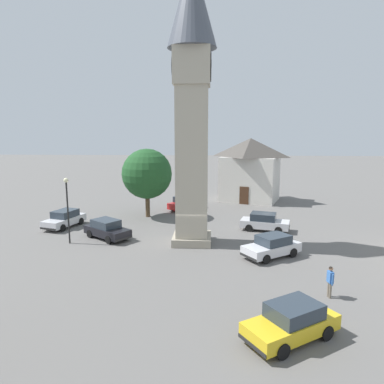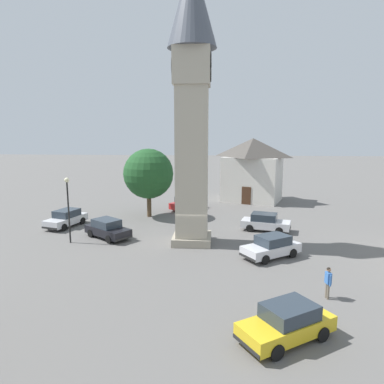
{
  "view_description": "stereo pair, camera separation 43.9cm",
  "coord_description": "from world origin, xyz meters",
  "px_view_note": "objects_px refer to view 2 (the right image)",
  "views": [
    {
      "loc": [
        25.99,
        1.45,
        8.52
      ],
      "look_at": [
        0.0,
        0.0,
        3.99
      ],
      "focal_mm": 32.6,
      "sensor_mm": 36.0,
      "label": 1
    },
    {
      "loc": [
        25.96,
        1.89,
        8.52
      ],
      "look_at": [
        0.0,
        0.0,
        3.99
      ],
      "focal_mm": 32.6,
      "sensor_mm": 36.0,
      "label": 2
    }
  ],
  "objects_px": {
    "car_green_alley": "(108,229)",
    "pedestrian": "(328,280)",
    "car_black_far": "(287,322)",
    "tree": "(148,174)",
    "lamp_post": "(68,200)",
    "clock_tower": "(192,81)",
    "car_white_side": "(271,246)",
    "car_blue_kerb": "(265,222)",
    "car_red_corner": "(66,218)",
    "car_silver_kerb": "(187,203)",
    "building_shop_left": "(252,169)"
  },
  "relations": [
    {
      "from": "clock_tower",
      "to": "building_shop_left",
      "type": "relative_size",
      "value": 2.5
    },
    {
      "from": "car_silver_kerb",
      "to": "lamp_post",
      "type": "xyz_separation_m",
      "value": [
        12.21,
        -8.02,
        2.64
      ]
    },
    {
      "from": "car_silver_kerb",
      "to": "building_shop_left",
      "type": "bearing_deg",
      "value": 126.59
    },
    {
      "from": "car_white_side",
      "to": "lamp_post",
      "type": "distance_m",
      "value": 15.45
    },
    {
      "from": "building_shop_left",
      "to": "tree",
      "type": "bearing_deg",
      "value": -50.86
    },
    {
      "from": "car_blue_kerb",
      "to": "car_red_corner",
      "type": "height_order",
      "value": "same"
    },
    {
      "from": "clock_tower",
      "to": "car_black_far",
      "type": "relative_size",
      "value": 4.72
    },
    {
      "from": "tree",
      "to": "clock_tower",
      "type": "bearing_deg",
      "value": 31.46
    },
    {
      "from": "car_black_far",
      "to": "lamp_post",
      "type": "xyz_separation_m",
      "value": [
        -11.78,
        -14.25,
        2.64
      ]
    },
    {
      "from": "car_silver_kerb",
      "to": "building_shop_left",
      "type": "relative_size",
      "value": 0.52
    },
    {
      "from": "clock_tower",
      "to": "car_white_side",
      "type": "height_order",
      "value": "clock_tower"
    },
    {
      "from": "car_green_alley",
      "to": "pedestrian",
      "type": "xyz_separation_m",
      "value": [
        9.38,
        14.55,
        0.25
      ]
    },
    {
      "from": "lamp_post",
      "to": "car_green_alley",
      "type": "bearing_deg",
      "value": 119.7
    },
    {
      "from": "car_red_corner",
      "to": "pedestrian",
      "type": "height_order",
      "value": "pedestrian"
    },
    {
      "from": "car_red_corner",
      "to": "building_shop_left",
      "type": "relative_size",
      "value": 0.54
    },
    {
      "from": "car_red_corner",
      "to": "car_green_alley",
      "type": "xyz_separation_m",
      "value": [
        3.1,
        4.81,
        0.0
      ]
    },
    {
      "from": "pedestrian",
      "to": "lamp_post",
      "type": "relative_size",
      "value": 0.33
    },
    {
      "from": "clock_tower",
      "to": "car_red_corner",
      "type": "xyz_separation_m",
      "value": [
        -3.8,
        -11.72,
        -11.35
      ]
    },
    {
      "from": "clock_tower",
      "to": "car_green_alley",
      "type": "bearing_deg",
      "value": -95.75
    },
    {
      "from": "car_silver_kerb",
      "to": "tree",
      "type": "distance_m",
      "value": 6.09
    },
    {
      "from": "lamp_post",
      "to": "car_white_side",
      "type": "bearing_deg",
      "value": 82.12
    },
    {
      "from": "clock_tower",
      "to": "car_black_far",
      "type": "distance_m",
      "value": 17.57
    },
    {
      "from": "car_green_alley",
      "to": "pedestrian",
      "type": "bearing_deg",
      "value": 57.18
    },
    {
      "from": "tree",
      "to": "car_red_corner",
      "type": "bearing_deg",
      "value": -57.91
    },
    {
      "from": "car_red_corner",
      "to": "lamp_post",
      "type": "bearing_deg",
      "value": 26.93
    },
    {
      "from": "car_white_side",
      "to": "tree",
      "type": "xyz_separation_m",
      "value": [
        -10.88,
        -10.59,
        3.6
      ]
    },
    {
      "from": "car_black_far",
      "to": "car_green_alley",
      "type": "distance_m",
      "value": 17.67
    },
    {
      "from": "car_red_corner",
      "to": "pedestrian",
      "type": "distance_m",
      "value": 23.04
    },
    {
      "from": "lamp_post",
      "to": "tree",
      "type": "bearing_deg",
      "value": 152.95
    },
    {
      "from": "car_silver_kerb",
      "to": "building_shop_left",
      "type": "height_order",
      "value": "building_shop_left"
    },
    {
      "from": "car_black_far",
      "to": "tree",
      "type": "xyz_separation_m",
      "value": [
        -20.57,
        -9.76,
        3.6
      ]
    },
    {
      "from": "clock_tower",
      "to": "car_silver_kerb",
      "type": "distance_m",
      "value": 16.2
    },
    {
      "from": "clock_tower",
      "to": "pedestrian",
      "type": "relative_size",
      "value": 12.24
    },
    {
      "from": "tree",
      "to": "lamp_post",
      "type": "height_order",
      "value": "tree"
    },
    {
      "from": "pedestrian",
      "to": "car_red_corner",
      "type": "bearing_deg",
      "value": -122.82
    },
    {
      "from": "tree",
      "to": "car_blue_kerb",
      "type": "bearing_deg",
      "value": 68.48
    },
    {
      "from": "car_black_far",
      "to": "car_green_alley",
      "type": "xyz_separation_m",
      "value": [
        -13.21,
        -11.74,
        0.0
      ]
    },
    {
      "from": "car_white_side",
      "to": "lamp_post",
      "type": "bearing_deg",
      "value": -97.88
    },
    {
      "from": "car_red_corner",
      "to": "tree",
      "type": "distance_m",
      "value": 8.79
    },
    {
      "from": "car_black_far",
      "to": "car_white_side",
      "type": "bearing_deg",
      "value": 175.14
    },
    {
      "from": "car_red_corner",
      "to": "pedestrian",
      "type": "xyz_separation_m",
      "value": [
        12.48,
        19.36,
        0.25
      ]
    },
    {
      "from": "car_green_alley",
      "to": "pedestrian",
      "type": "height_order",
      "value": "pedestrian"
    },
    {
      "from": "car_red_corner",
      "to": "clock_tower",
      "type": "bearing_deg",
      "value": 72.05
    },
    {
      "from": "building_shop_left",
      "to": "car_black_far",
      "type": "bearing_deg",
      "value": -2.65
    },
    {
      "from": "car_silver_kerb",
      "to": "lamp_post",
      "type": "distance_m",
      "value": 14.84
    },
    {
      "from": "clock_tower",
      "to": "car_silver_kerb",
      "type": "xyz_separation_m",
      "value": [
        -11.47,
        -1.4,
        -11.35
      ]
    },
    {
      "from": "clock_tower",
      "to": "lamp_post",
      "type": "xyz_separation_m",
      "value": [
        0.74,
        -9.42,
        -8.71
      ]
    },
    {
      "from": "car_silver_kerb",
      "to": "car_black_far",
      "type": "xyz_separation_m",
      "value": [
        23.98,
        6.24,
        0.0
      ]
    },
    {
      "from": "pedestrian",
      "to": "car_black_far",
      "type": "bearing_deg",
      "value": -36.22
    },
    {
      "from": "car_blue_kerb",
      "to": "building_shop_left",
      "type": "bearing_deg",
      "value": 179.58
    }
  ]
}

